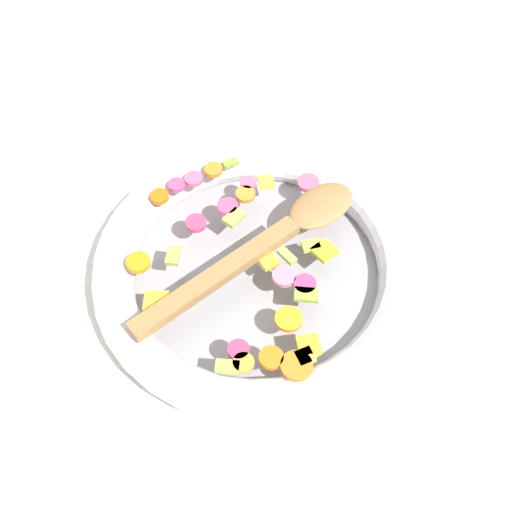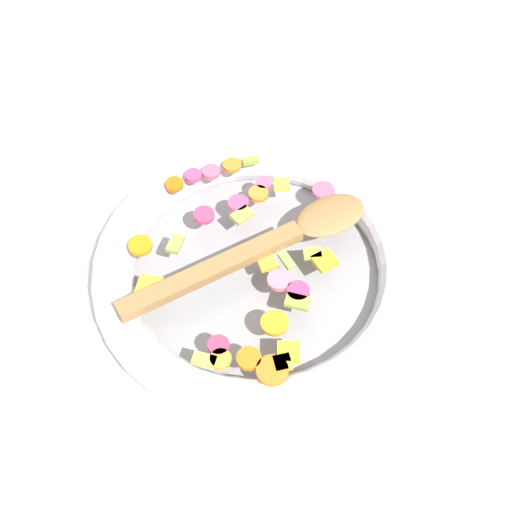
# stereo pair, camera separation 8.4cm
# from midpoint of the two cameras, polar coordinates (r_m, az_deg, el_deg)

# --- Properties ---
(ground_plane) EXTENTS (4.00, 4.00, 0.00)m
(ground_plane) POSITION_cam_midpoint_polar(r_m,az_deg,el_deg) (0.88, -2.72, -2.05)
(ground_plane) COLOR silver
(skillet) EXTENTS (0.39, 0.39, 0.05)m
(skillet) POSITION_cam_midpoint_polar(r_m,az_deg,el_deg) (0.86, -2.78, -1.26)
(skillet) COLOR gray
(skillet) RESTS_ON ground_plane
(chopped_vegetables) EXTENTS (0.32, 0.25, 0.01)m
(chopped_vegetables) POSITION_cam_midpoint_polar(r_m,az_deg,el_deg) (0.83, -3.35, -0.69)
(chopped_vegetables) COLOR orange
(chopped_vegetables) RESTS_ON skillet
(wooden_spoon) EXTENTS (0.24, 0.26, 0.01)m
(wooden_spoon) POSITION_cam_midpoint_polar(r_m,az_deg,el_deg) (0.83, -1.69, 1.10)
(wooden_spoon) COLOR olive
(wooden_spoon) RESTS_ON chopped_vegetables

